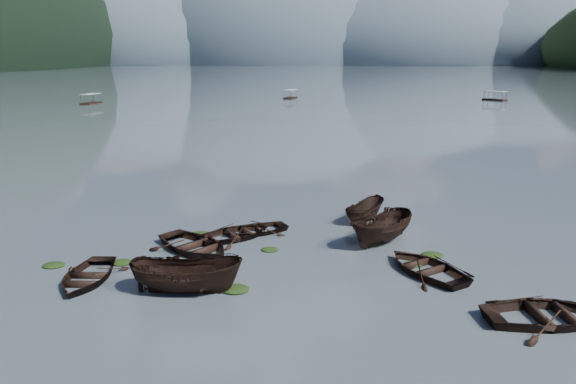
{
  "coord_description": "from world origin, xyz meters",
  "views": [
    {
      "loc": [
        1.44,
        -17.76,
        9.83
      ],
      "look_at": [
        0.0,
        12.0,
        2.0
      ],
      "focal_mm": 32.0,
      "sensor_mm": 36.0,
      "label": 1
    }
  ],
  "objects_px": {
    "rowboat_0": "(87,281)",
    "pontoon_left": "(91,104)",
    "pontoon_centre": "(290,99)",
    "rowboat_3": "(426,273)"
  },
  "relations": [
    {
      "from": "rowboat_0",
      "to": "pontoon_left",
      "type": "height_order",
      "value": "pontoon_left"
    },
    {
      "from": "rowboat_0",
      "to": "pontoon_centre",
      "type": "distance_m",
      "value": 107.45
    },
    {
      "from": "rowboat_0",
      "to": "pontoon_left",
      "type": "distance_m",
      "value": 97.92
    },
    {
      "from": "pontoon_left",
      "to": "pontoon_centre",
      "type": "relative_size",
      "value": 1.03
    },
    {
      "from": "rowboat_0",
      "to": "rowboat_3",
      "type": "xyz_separation_m",
      "value": [
        15.6,
        1.67,
        0.0
      ]
    },
    {
      "from": "rowboat_3",
      "to": "pontoon_centre",
      "type": "relative_size",
      "value": 0.85
    },
    {
      "from": "rowboat_0",
      "to": "pontoon_left",
      "type": "xyz_separation_m",
      "value": [
        -38.33,
        90.1,
        0.0
      ]
    },
    {
      "from": "pontoon_centre",
      "to": "rowboat_3",
      "type": "bearing_deg",
      "value": -69.54
    },
    {
      "from": "pontoon_left",
      "to": "pontoon_centre",
      "type": "height_order",
      "value": "pontoon_left"
    },
    {
      "from": "rowboat_0",
      "to": "pontoon_centre",
      "type": "relative_size",
      "value": 0.8
    }
  ]
}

